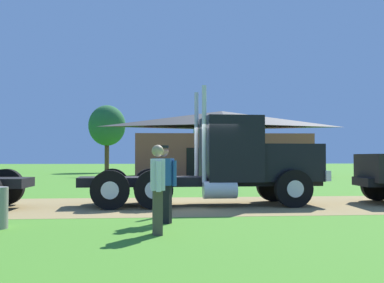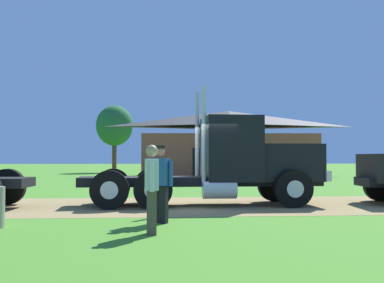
# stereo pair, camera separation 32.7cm
# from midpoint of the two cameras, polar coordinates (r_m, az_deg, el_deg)

# --- Properties ---
(ground_plane) EXTENTS (200.00, 200.00, 0.00)m
(ground_plane) POSITION_cam_midpoint_polar(r_m,az_deg,el_deg) (16.60, -0.53, -6.94)
(ground_plane) COLOR #478726
(dirt_track) EXTENTS (120.00, 6.45, 0.01)m
(dirt_track) POSITION_cam_midpoint_polar(r_m,az_deg,el_deg) (16.60, -0.53, -6.92)
(dirt_track) COLOR #967D4B
(dirt_track) RESTS_ON ground_plane
(truck_foreground_white) EXTENTS (7.68, 2.69, 3.67)m
(truck_foreground_white) POSITION_cam_midpoint_polar(r_m,az_deg,el_deg) (16.74, 3.89, -2.39)
(truck_foreground_white) COLOR black
(truck_foreground_white) RESTS_ON ground_plane
(visitor_standing_near) EXTENTS (0.59, 0.42, 1.78)m
(visitor_standing_near) POSITION_cam_midpoint_polar(r_m,az_deg,el_deg) (12.10, -3.90, -4.23)
(visitor_standing_near) COLOR #264C8C
(visitor_standing_near) RESTS_ON ground_plane
(visitor_by_barrel) EXTENTS (0.27, 0.67, 1.76)m
(visitor_by_barrel) POSITION_cam_midpoint_polar(r_m,az_deg,el_deg) (10.40, -4.65, -4.73)
(visitor_by_barrel) COLOR silver
(visitor_by_barrel) RESTS_ON ground_plane
(shed_building) EXTENTS (14.44, 6.72, 5.18)m
(shed_building) POSITION_cam_midpoint_polar(r_m,az_deg,el_deg) (41.95, 3.02, -0.33)
(shed_building) COLOR #984D38
(shed_building) RESTS_ON ground_plane
(tree_mid) EXTENTS (3.64, 3.64, 6.62)m
(tree_mid) POSITION_cam_midpoint_polar(r_m,az_deg,el_deg) (52.56, -9.38, 1.69)
(tree_mid) COLOR #513823
(tree_mid) RESTS_ON ground_plane
(tree_right) EXTENTS (3.84, 3.84, 6.45)m
(tree_right) POSITION_cam_midpoint_polar(r_m,az_deg,el_deg) (59.24, 1.86, 1.02)
(tree_right) COLOR #513823
(tree_right) RESTS_ON ground_plane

